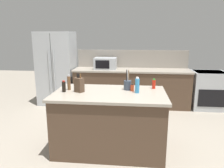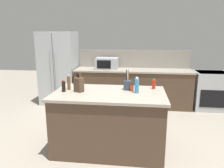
{
  "view_description": "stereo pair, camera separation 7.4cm",
  "coord_description": "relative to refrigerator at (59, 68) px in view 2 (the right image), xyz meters",
  "views": [
    {
      "loc": [
        0.37,
        -3.2,
        1.82
      ],
      "look_at": [
        0.0,
        0.35,
        0.99
      ],
      "focal_mm": 35.0,
      "sensor_mm": 36.0,
      "label": 1
    },
    {
      "loc": [
        0.45,
        -3.19,
        1.82
      ],
      "look_at": [
        0.0,
        0.35,
        0.99
      ],
      "focal_mm": 35.0,
      "sensor_mm": 36.0,
      "label": 2
    }
  ],
  "objects": [
    {
      "name": "soy_sauce_bottle",
      "position": [
        0.94,
        -2.29,
        0.09
      ],
      "size": [
        0.06,
        0.06,
        0.18
      ],
      "color": "black",
      "rests_on": "kitchen_island"
    },
    {
      "name": "spice_jar_paprika",
      "position": [
        1.99,
        -2.13,
        0.06
      ],
      "size": [
        0.05,
        0.05,
        0.12
      ],
      "color": "#B73D1E",
      "rests_on": "kitchen_island"
    },
    {
      "name": "salt_shaker",
      "position": [
        1.04,
        -1.86,
        0.07
      ],
      "size": [
        0.04,
        0.04,
        0.13
      ],
      "color": "silver",
      "rests_on": "kitchen_island"
    },
    {
      "name": "refrigerator",
      "position": [
        0.0,
        0.0,
        0.0
      ],
      "size": [
        0.9,
        0.75,
        1.87
      ],
      "color": "#ADB2B7",
      "rests_on": "ground_plane"
    },
    {
      "name": "knife_block",
      "position": [
        1.18,
        -2.27,
        0.12
      ],
      "size": [
        0.16,
        0.15,
        0.29
      ],
      "rotation": [
        0.0,
        0.0,
        -0.52
      ],
      "color": "#4C3828",
      "rests_on": "kitchen_island"
    },
    {
      "name": "microwave",
      "position": [
        1.28,
        -0.05,
        0.15
      ],
      "size": [
        0.55,
        0.39,
        0.29
      ],
      "color": "#ADB2B7",
      "rests_on": "back_counter_run"
    },
    {
      "name": "vinegar_bottle",
      "position": [
        1.13,
        -2.08,
        0.12
      ],
      "size": [
        0.07,
        0.07,
        0.23
      ],
      "color": "maroon",
      "rests_on": "kitchen_island"
    },
    {
      "name": "hot_sauce_bottle",
      "position": [
        2.33,
        -1.94,
        0.08
      ],
      "size": [
        0.06,
        0.06,
        0.16
      ],
      "color": "red",
      "rests_on": "kitchen_island"
    },
    {
      "name": "back_counter_run",
      "position": [
        1.94,
        -0.05,
        -0.46
      ],
      "size": [
        2.9,
        0.66,
        0.94
      ],
      "color": "#4C3828",
      "rests_on": "ground_plane"
    },
    {
      "name": "ground_plane",
      "position": [
        1.64,
        -2.25,
        -0.93
      ],
      "size": [
        14.0,
        14.0,
        0.0
      ],
      "primitive_type": "plane",
      "color": "gray"
    },
    {
      "name": "kitchen_island",
      "position": [
        1.64,
        -2.25,
        -0.46
      ],
      "size": [
        1.72,
        1.01,
        0.94
      ],
      "color": "#4C3828",
      "rests_on": "ground_plane"
    },
    {
      "name": "wall_backsplash",
      "position": [
        1.94,
        0.27,
        0.24
      ],
      "size": [
        2.86,
        0.03,
        0.46
      ],
      "primitive_type": "cube",
      "color": "gray",
      "rests_on": "back_counter_run"
    },
    {
      "name": "dish_soap_bottle",
      "position": [
        2.06,
        -2.23,
        0.12
      ],
      "size": [
        0.06,
        0.06,
        0.24
      ],
      "color": "#3384BC",
      "rests_on": "kitchen_island"
    },
    {
      "name": "range_oven",
      "position": [
        3.81,
        -0.05,
        -0.47
      ],
      "size": [
        0.76,
        0.65,
        0.92
      ],
      "color": "#ADB2B7",
      "rests_on": "ground_plane"
    },
    {
      "name": "pepper_grinder",
      "position": [
        0.98,
        -2.16,
        0.12
      ],
      "size": [
        0.05,
        0.05,
        0.25
      ],
      "color": "brown",
      "rests_on": "kitchen_island"
    },
    {
      "name": "utensil_crock",
      "position": [
        1.91,
        -2.06,
        0.09
      ],
      "size": [
        0.12,
        0.12,
        0.32
      ],
      "color": "#333D4C",
      "rests_on": "kitchen_island"
    }
  ]
}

